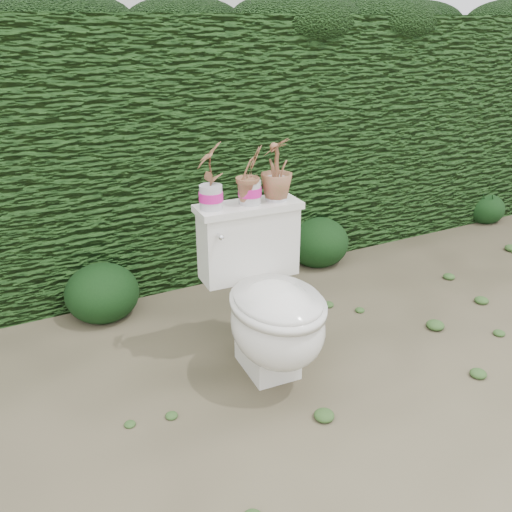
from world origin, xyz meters
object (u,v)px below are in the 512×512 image
potted_plant_center (250,177)px  potted_plant_left (210,177)px  toilet (270,306)px  potted_plant_right (277,171)px

potted_plant_center → potted_plant_left: bearing=155.5°
toilet → potted_plant_left: size_ratio=2.65×
toilet → potted_plant_right: bearing=58.8°
toilet → potted_plant_left: 0.64m
potted_plant_right → potted_plant_left: bearing=-44.7°
potted_plant_left → potted_plant_center: size_ratio=1.14×
potted_plant_left → potted_plant_right: (0.33, -0.02, -0.01)m
potted_plant_left → toilet: bearing=63.1°
potted_plant_left → potted_plant_center: 0.19m
toilet → potted_plant_center: size_ratio=3.03×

